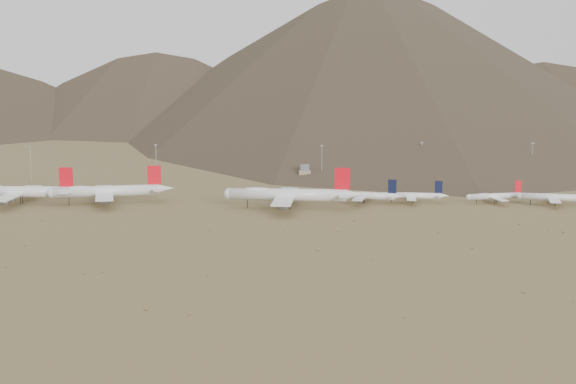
{
  "coord_description": "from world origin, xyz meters",
  "views": [
    {
      "loc": [
        11.26,
        -419.99,
        80.9
      ],
      "look_at": [
        17.34,
        30.0,
        7.84
      ],
      "focal_mm": 50.0,
      "sensor_mm": 36.0,
      "label": 1
    }
  ],
  "objects_px": {
    "narrowbody_b": "(414,196)",
    "control_tower": "(305,174)",
    "narrowbody_a": "(365,195)",
    "widebody_west": "(20,191)",
    "widebody_east": "(289,195)",
    "widebody_centre": "(107,191)"
  },
  "relations": [
    {
      "from": "narrowbody_a",
      "to": "control_tower",
      "type": "distance_m",
      "value": 89.64
    },
    {
      "from": "widebody_west",
      "to": "control_tower",
      "type": "xyz_separation_m",
      "value": [
        167.07,
        83.53,
        -2.13
      ]
    },
    {
      "from": "widebody_west",
      "to": "control_tower",
      "type": "relative_size",
      "value": 6.06
    },
    {
      "from": "narrowbody_a",
      "to": "control_tower",
      "type": "height_order",
      "value": "narrowbody_a"
    },
    {
      "from": "widebody_east",
      "to": "control_tower",
      "type": "distance_m",
      "value": 100.84
    },
    {
      "from": "narrowbody_b",
      "to": "narrowbody_a",
      "type": "bearing_deg",
      "value": -169.43
    },
    {
      "from": "widebody_west",
      "to": "narrowbody_a",
      "type": "xyz_separation_m",
      "value": [
        198.98,
        -0.24,
        -2.7
      ]
    },
    {
      "from": "widebody_east",
      "to": "control_tower",
      "type": "height_order",
      "value": "widebody_east"
    },
    {
      "from": "narrowbody_b",
      "to": "control_tower",
      "type": "distance_m",
      "value": 101.93
    },
    {
      "from": "control_tower",
      "to": "narrowbody_a",
      "type": "bearing_deg",
      "value": -69.15
    },
    {
      "from": "widebody_east",
      "to": "control_tower",
      "type": "bearing_deg",
      "value": 88.56
    },
    {
      "from": "widebody_centre",
      "to": "narrowbody_a",
      "type": "height_order",
      "value": "widebody_centre"
    },
    {
      "from": "widebody_west",
      "to": "narrowbody_b",
      "type": "height_order",
      "value": "widebody_west"
    },
    {
      "from": "narrowbody_b",
      "to": "widebody_west",
      "type": "bearing_deg",
      "value": -172.55
    },
    {
      "from": "widebody_west",
      "to": "widebody_east",
      "type": "height_order",
      "value": "widebody_east"
    },
    {
      "from": "narrowbody_b",
      "to": "control_tower",
      "type": "relative_size",
      "value": 3.3
    },
    {
      "from": "widebody_centre",
      "to": "control_tower",
      "type": "distance_m",
      "value": 143.17
    },
    {
      "from": "widebody_west",
      "to": "control_tower",
      "type": "distance_m",
      "value": 186.8
    },
    {
      "from": "widebody_west",
      "to": "narrowbody_b",
      "type": "bearing_deg",
      "value": 3.98
    },
    {
      "from": "widebody_west",
      "to": "widebody_centre",
      "type": "relative_size",
      "value": 1.02
    },
    {
      "from": "widebody_centre",
      "to": "control_tower",
      "type": "height_order",
      "value": "widebody_centre"
    },
    {
      "from": "widebody_west",
      "to": "widebody_east",
      "type": "relative_size",
      "value": 0.93
    }
  ]
}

